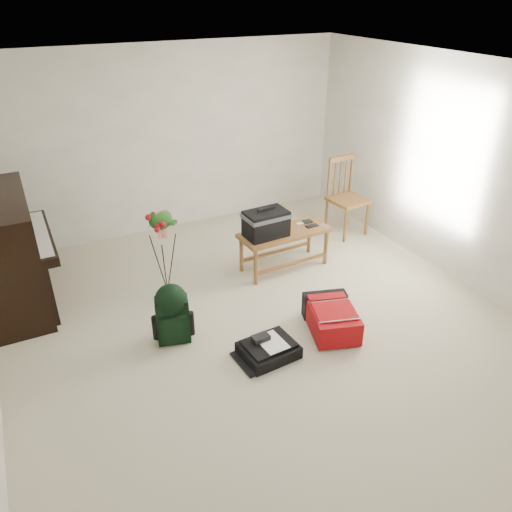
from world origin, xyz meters
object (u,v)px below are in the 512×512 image
bench (272,226)px  black_duffel (268,349)px  dining_chair (347,198)px  green_backpack (172,311)px  red_suitcase (329,316)px  flower_stand (164,252)px  piano (12,255)px

bench → black_duffel: size_ratio=2.09×
dining_chair → green_backpack: 3.21m
red_suitcase → bench: bearing=106.1°
dining_chair → black_duffel: 2.96m
red_suitcase → green_backpack: green_backpack is taller
black_duffel → green_backpack: green_backpack is taller
flower_stand → dining_chair: bearing=-2.9°
dining_chair → flower_stand: bearing=-178.3°
red_suitcase → green_backpack: bearing=177.7°
bench → red_suitcase: bench is taller
piano → red_suitcase: bearing=-34.9°
bench → flower_stand: 1.30m
black_duffel → dining_chair: bearing=36.1°
piano → flower_stand: piano is taller
green_backpack → dining_chair: bearing=37.7°
bench → dining_chair: size_ratio=1.06×
bench → green_backpack: bearing=-155.5°
black_duffel → red_suitcase: bearing=4.0°
bench → dining_chair: 1.53m
piano → bench: bearing=-12.8°
green_backpack → flower_stand: size_ratio=0.60×
bench → dining_chair: dining_chair is taller
green_backpack → black_duffel: bearing=-26.8°
piano → green_backpack: bearing=-47.5°
piano → flower_stand: 1.59m
black_duffel → piano: bearing=130.2°
piano → dining_chair: 4.24m
piano → red_suitcase: size_ratio=1.95×
piano → green_backpack: piano is taller
bench → green_backpack: bench is taller
dining_chair → bench: bearing=-167.3°
red_suitcase → black_duffel: red_suitcase is taller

